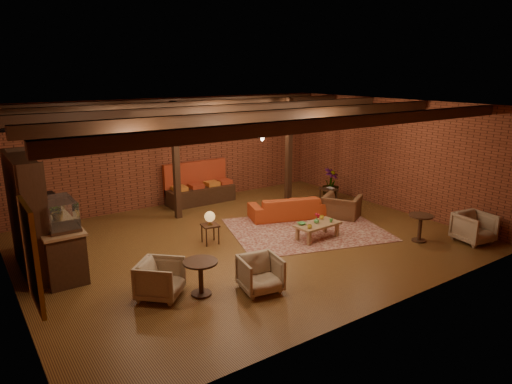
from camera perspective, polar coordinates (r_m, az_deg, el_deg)
floor at (r=11.02m, az=-1.02°, el=-6.14°), size 10.00×10.00×0.00m
ceiling at (r=10.31m, az=-1.10°, el=10.68°), size 10.00×8.00×0.02m
wall_back at (r=14.00m, az=-10.14°, el=5.00°), size 10.00×0.02×3.20m
wall_front at (r=7.66m, az=15.68°, el=-3.66°), size 10.00×0.02×3.20m
wall_left at (r=8.94m, az=-28.93°, el=-2.35°), size 0.02×8.00×3.20m
wall_right at (r=13.89m, az=16.49°, el=4.53°), size 0.02×8.00×3.20m
ceiling_beams at (r=10.32m, az=-1.10°, el=10.02°), size 9.80×6.40×0.22m
ceiling_pipe at (r=11.71m, az=-5.46°, el=9.41°), size 9.60×0.12×0.12m
post_left at (r=12.51m, az=-9.97°, el=3.82°), size 0.16×0.16×3.20m
post_right at (r=13.76m, az=4.12°, el=5.02°), size 0.16×0.16×3.20m
service_counter at (r=10.22m, az=-23.99°, el=-4.45°), size 0.80×2.50×1.60m
plant_counter at (r=10.30m, az=-23.90°, el=-1.84°), size 0.35×0.39×0.30m
shelving_hutch at (r=10.15m, az=-26.54°, el=-2.51°), size 0.52×2.00×2.40m
chalkboard_menu at (r=6.76m, az=-26.19°, el=-7.20°), size 0.08×0.96×1.46m
banquette at (r=14.09m, az=-6.96°, el=0.61°), size 2.10×0.70×1.00m
service_sign at (r=13.36m, az=-6.31°, el=7.92°), size 0.86×0.06×0.30m
ceiling_spotlights at (r=10.34m, az=-1.10°, el=8.80°), size 6.40×4.40×0.28m
rug at (r=11.84m, az=6.30°, el=-4.68°), size 4.48×3.89×0.01m
sofa at (r=12.65m, az=3.95°, el=-1.90°), size 2.25×1.44×0.61m
coffee_table at (r=11.15m, az=7.64°, el=-4.12°), size 1.17×0.63×0.64m
side_table_lamp at (r=10.74m, az=-5.79°, el=-3.39°), size 0.42×0.42×0.79m
round_table_left at (r=8.43m, az=-6.93°, el=-9.90°), size 0.63×0.63×0.66m
armchair_a at (r=8.49m, az=-11.89°, el=-10.40°), size 1.01×1.01×0.76m
armchair_b at (r=8.54m, az=0.54°, el=-9.99°), size 0.82×0.78×0.73m
armchair_right at (r=12.84m, az=10.70°, el=-1.34°), size 1.03×1.15×0.85m
side_table_book at (r=14.01m, az=9.06°, el=0.27°), size 0.49×0.49×0.52m
round_table_right at (r=11.55m, az=19.85°, el=-3.75°), size 0.56×0.56×0.66m
armchair_far at (r=12.01m, az=25.62°, el=-3.89°), size 0.86×0.82×0.79m
plant_tall at (r=14.42m, az=9.48°, el=4.79°), size 2.19×2.19×2.94m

